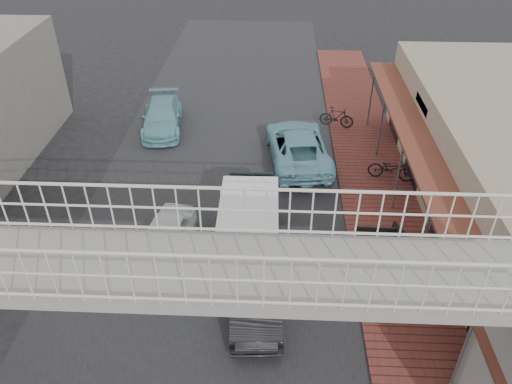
# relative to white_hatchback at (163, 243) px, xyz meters

# --- Properties ---
(ground) EXTENTS (120.00, 120.00, 0.00)m
(ground) POSITION_rel_white_hatchback_xyz_m (1.38, -1.85, -0.66)
(ground) COLOR black
(ground) RESTS_ON ground
(road_strip) EXTENTS (10.00, 60.00, 0.01)m
(road_strip) POSITION_rel_white_hatchback_xyz_m (1.38, -1.85, -0.65)
(road_strip) COLOR black
(road_strip) RESTS_ON ground
(sidewalk) EXTENTS (3.00, 40.00, 0.10)m
(sidewalk) POSITION_rel_white_hatchback_xyz_m (7.88, 1.15, -0.61)
(sidewalk) COLOR brown
(sidewalk) RESTS_ON ground
(footbridge) EXTENTS (16.40, 2.40, 6.34)m
(footbridge) POSITION_rel_white_hatchback_xyz_m (1.38, -5.85, 2.52)
(footbridge) COLOR gray
(footbridge) RESTS_ON ground
(white_hatchback) EXTENTS (2.02, 4.02, 1.32)m
(white_hatchback) POSITION_rel_white_hatchback_xyz_m (0.00, 0.00, 0.00)
(white_hatchback) COLOR white
(white_hatchback) RESTS_ON ground
(dark_sedan) EXTENTS (1.75, 4.35, 1.40)m
(dark_sedan) POSITION_rel_white_hatchback_xyz_m (3.20, -1.98, 0.04)
(dark_sedan) COLOR black
(dark_sedan) RESTS_ON ground
(angkot_curb) EXTENTS (3.13, 5.65, 1.50)m
(angkot_curb) POSITION_rel_white_hatchback_xyz_m (4.68, 6.66, 0.09)
(angkot_curb) COLOR #69A6B6
(angkot_curb) RESTS_ON ground
(angkot_far) EXTENTS (2.37, 4.64, 1.29)m
(angkot_far) POSITION_rel_white_hatchback_xyz_m (-1.94, 9.47, -0.01)
(angkot_far) COLOR #67ABB3
(angkot_far) RESTS_ON ground
(angkot_van) EXTENTS (2.05, 4.36, 2.13)m
(angkot_van) POSITION_rel_white_hatchback_xyz_m (2.88, 0.46, 0.69)
(angkot_van) COLOR black
(angkot_van) RESTS_ON ground
(motorcycle_near) EXTENTS (2.01, 1.10, 1.00)m
(motorcycle_near) POSITION_rel_white_hatchback_xyz_m (8.54, 5.19, -0.06)
(motorcycle_near) COLOR black
(motorcycle_near) RESTS_ON sidewalk
(motorcycle_far) EXTENTS (1.75, 0.90, 1.01)m
(motorcycle_far) POSITION_rel_white_hatchback_xyz_m (6.68, 9.88, -0.05)
(motorcycle_far) COLOR black
(motorcycle_far) RESTS_ON sidewalk
(street_clock) EXTENTS (0.80, 0.72, 3.10)m
(street_clock) POSITION_rel_white_hatchback_xyz_m (7.33, -2.52, 2.02)
(street_clock) COLOR #59595B
(street_clock) RESTS_ON sidewalk
(arrow_sign) EXTENTS (1.70, 1.07, 2.95)m
(arrow_sign) POSITION_rel_white_hatchback_xyz_m (7.30, -1.71, 1.82)
(arrow_sign) COLOR #59595B
(arrow_sign) RESTS_ON sidewalk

